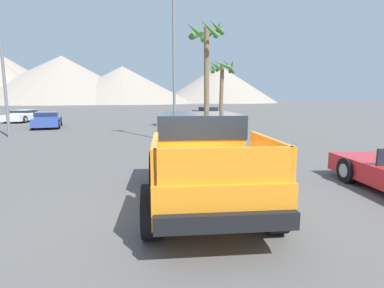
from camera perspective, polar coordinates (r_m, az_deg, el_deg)
name	(u,v)px	position (r m, az deg, el deg)	size (l,w,h in m)	color
ground_plane	(191,207)	(6.26, -0.21, -11.92)	(320.00, 320.00, 0.00)	#5B5956
orange_pickup_truck	(200,151)	(6.53, 1.58, -1.39)	(2.74, 5.17, 1.86)	orange
parked_car_dark	(208,112)	(36.34, 3.05, 6.19)	(3.07, 4.75, 1.12)	#232328
parked_car_blue	(47,119)	(25.00, -25.87, 4.22)	(2.34, 4.58, 1.17)	#334C9E
parked_car_white	(24,116)	(32.10, -29.36, 4.75)	(2.61, 4.78, 1.11)	white
street_lamp_post	(174,41)	(15.31, -3.49, 19.04)	(0.90, 0.24, 8.31)	slate
palm_tree_tall	(206,48)	(21.17, 2.71, 17.73)	(2.84, 2.73, 7.32)	brown
palm_tree_short	(222,74)	(28.74, 5.72, 13.06)	(2.49, 2.59, 5.77)	brown
distant_mountain_range	(77,81)	(131.28, -20.98, 11.18)	(150.52, 74.95, 20.52)	gray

